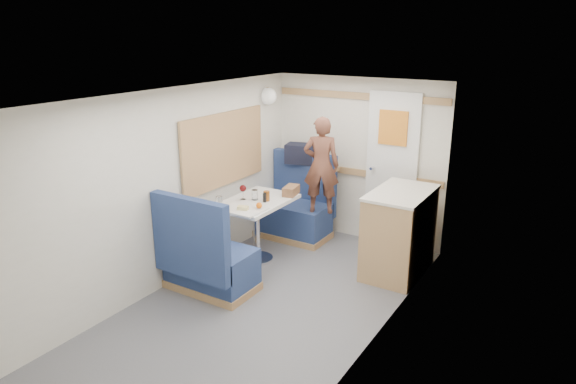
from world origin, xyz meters
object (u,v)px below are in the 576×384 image
Objects in this scene: person at (321,165)px; orange_fruit at (259,205)px; beer_glass at (267,196)px; wine_glass at (243,189)px; dome_light at (268,96)px; bread_loaf at (291,190)px; tumbler_left at (219,201)px; pepper_grinder at (265,198)px; bench_far at (296,213)px; duffel_bag at (306,154)px; cheese_block at (243,208)px; tumbler_right at (255,195)px; tray at (250,211)px; dinette_table at (256,213)px; galley_counter at (399,232)px; bench_near at (207,264)px.

person is 1.01m from orange_fruit.
wine_glass is at bearing -158.21° from beer_glass.
bread_loaf is (0.61, -0.48, -0.98)m from dome_light.
tumbler_left is 1.06× the size of pepper_grinder.
bench_far reaches higher than beer_glass.
pepper_grinder is at bearing -98.13° from duffel_bag.
dome_light is 1.19× the size of wine_glass.
duffel_bag reaches higher than tumbler_left.
bench_far is 9.40× the size of beer_glass.
bread_loaf is at bearing -65.31° from bench_far.
beer_glass is (0.02, 0.42, 0.02)m from cheese_block.
bread_loaf is at bearing 88.60° from orange_fruit.
tumbler_left is at bearing -116.74° from tumbler_right.
bench_far reaches higher than tray.
orange_fruit is at bearing -61.28° from dome_light.
orange_fruit is at bearing 53.76° from person.
tray is at bearing 5.22° from tumbler_left.
dinette_table is 0.88× the size of bench_far.
dinette_table is 0.48m from tumbler_left.
orange_fruit is at bearing -47.35° from tumbler_right.
dinette_table is 1.51m from dome_light.
tray is (0.55, -1.19, -1.02)m from dome_light.
pepper_grinder is at bearing -82.44° from bench_far.
dome_light is at bearing 170.82° from galley_counter.
bench_near is at bearing 51.50° from person.
galley_counter reaches higher than pepper_grinder.
bread_loaf is (-0.21, -0.33, -0.25)m from person.
bench_far is 2.07× the size of duffel_bag.
bench_far is 9.25× the size of tumbler_right.
tumbler_right is at bearing 33.83° from person.
dome_light is at bearing 114.65° from tray.
cheese_block is 1.00× the size of tumbler_left.
tray is 3.11× the size of beer_glass.
tumbler_left is (-0.43, -0.13, 0.00)m from orange_fruit.
galley_counter is 1.67m from duffel_bag.
bench_far reaches higher than galley_counter.
duffel_bag is 1.50m from tray.
galley_counter is 1.95m from tumbler_left.
duffel_bag is 1.51m from cheese_block.
bench_near is 1.00m from tumbler_right.
wine_glass is 1.61× the size of pepper_grinder.
dome_light is 0.82× the size of bread_loaf.
tumbler_left is at bearing -120.07° from dinette_table.
dome_light is 1.57m from tumbler_left.
person is at bearing 53.08° from wine_glass.
tray is 3.14× the size of cheese_block.
tray is at bearing -65.35° from dome_light.
tumbler_left is (-0.37, -0.03, 0.05)m from tray.
tray is 0.34m from pepper_grinder.
duffel_bag is (-0.00, 1.12, 0.46)m from dinette_table.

